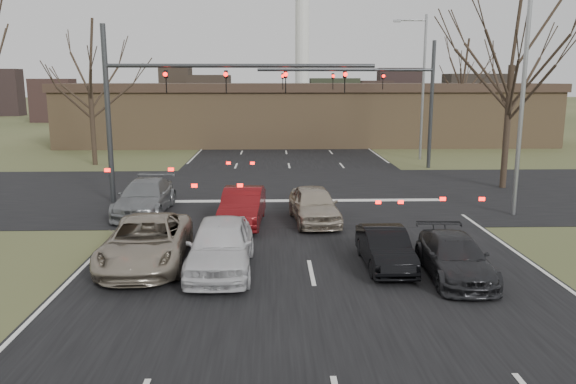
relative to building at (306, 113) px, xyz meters
name	(u,v)px	position (x,y,z in m)	size (l,w,h in m)	color
ground	(320,315)	(-2.00, -38.00, -2.67)	(360.00, 360.00, 0.00)	#3A4424
road_main	(280,124)	(-2.00, 22.00, -2.66)	(14.00, 300.00, 0.02)	black
road_cross	(295,193)	(-2.00, -23.00, -2.65)	(200.00, 14.00, 0.02)	black
building	(306,113)	(0.00, 0.00, 0.00)	(42.40, 10.40, 5.30)	olive
mast_arm_near	(180,91)	(-7.23, -25.00, 2.41)	(12.12, 0.24, 8.00)	#383A3D
mast_arm_far	(388,89)	(4.18, -15.00, 2.35)	(11.12, 0.24, 8.00)	#383A3D
streetlight_right_near	(520,80)	(6.82, -28.00, 2.92)	(2.34, 0.25, 10.00)	gray
streetlight_right_far	(421,80)	(7.32, -11.00, 2.92)	(2.34, 0.25, 10.00)	gray
tree_right_near	(516,12)	(9.00, -22.00, 6.23)	(6.90, 6.90, 11.50)	black
tree_left_far	(88,52)	(-15.00, -13.00, 4.68)	(5.70, 5.70, 9.50)	black
tree_right_far	(464,63)	(13.00, -3.00, 4.29)	(5.40, 5.40, 9.00)	black
car_silver_suv	(146,242)	(-6.99, -34.05, -1.94)	(2.41, 5.22, 1.45)	gray
car_white_sedan	(221,245)	(-4.66, -34.72, -1.87)	(1.87, 4.64, 1.58)	silver
car_black_hatch	(385,248)	(0.26, -34.49, -2.07)	(1.26, 3.61, 1.19)	black
car_charcoal_sedan	(455,257)	(2.08, -35.44, -2.07)	(1.67, 4.10, 1.19)	black
car_grey_ahead	(145,197)	(-8.50, -27.31, -1.95)	(1.99, 4.91, 1.42)	slate
car_red_ahead	(243,207)	(-4.29, -29.22, -1.95)	(1.50, 4.31, 1.42)	#5E0D10
car_silver_ahead	(314,205)	(-1.48, -28.99, -1.95)	(1.70, 4.22, 1.44)	#AC9F8B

